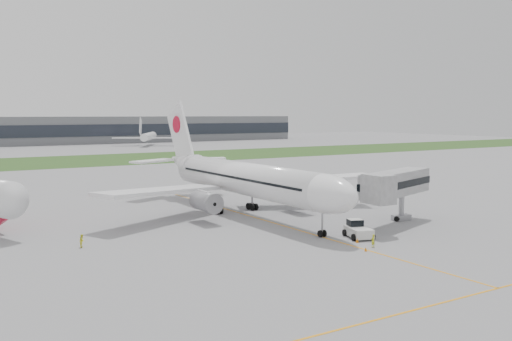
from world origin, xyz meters
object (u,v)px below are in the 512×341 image
ground_crew_near (373,241)px  pushback_tug (358,230)px  jet_bridge (393,185)px  airliner (242,178)px

ground_crew_near → pushback_tug: bearing=-120.9°
jet_bridge → ground_crew_near: bearing=-163.1°
pushback_tug → airliner: bearing=117.3°
airliner → jet_bridge: 23.12m
jet_bridge → ground_crew_near: size_ratio=10.70×
pushback_tug → ground_crew_near: pushback_tug is taller
ground_crew_near → jet_bridge: bearing=-152.9°
jet_bridge → ground_crew_near: (-11.50, -8.23, -4.93)m
pushback_tug → ground_crew_near: 5.27m
pushback_tug → jet_bridge: jet_bridge is taller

